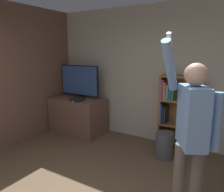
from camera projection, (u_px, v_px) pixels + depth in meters
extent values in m
cube|color=#B2AD9E|center=(158.00, 75.00, 4.29)|extent=(6.57, 0.06, 2.70)
cube|color=brown|center=(14.00, 76.00, 4.17)|extent=(0.06, 4.62, 2.70)
cube|color=brown|center=(78.00, 115.00, 4.94)|extent=(1.18, 0.69, 0.78)
cylinder|color=black|center=(80.00, 97.00, 4.93)|extent=(0.22, 0.22, 0.03)
cylinder|color=black|center=(80.00, 95.00, 4.92)|extent=(0.06, 0.06, 0.05)
cube|color=black|center=(80.00, 80.00, 4.85)|extent=(0.99, 0.04, 0.67)
cube|color=#2D4C8C|center=(79.00, 80.00, 4.83)|extent=(0.96, 0.01, 0.63)
cube|color=black|center=(77.00, 100.00, 4.59)|extent=(0.23, 0.23, 0.07)
cube|color=white|center=(75.00, 101.00, 4.56)|extent=(0.06, 0.14, 0.02)
cube|color=brown|center=(161.00, 111.00, 4.18)|extent=(0.04, 0.28, 1.39)
cube|color=brown|center=(199.00, 116.00, 3.84)|extent=(0.04, 0.28, 1.39)
cube|color=brown|center=(181.00, 112.00, 4.12)|extent=(0.72, 0.01, 1.39)
cube|color=brown|center=(177.00, 148.00, 4.15)|extent=(0.64, 0.28, 0.04)
cube|color=brown|center=(178.00, 125.00, 4.06)|extent=(0.64, 0.28, 0.04)
cube|color=brown|center=(180.00, 101.00, 3.96)|extent=(0.64, 0.28, 0.04)
cube|color=brown|center=(181.00, 77.00, 3.87)|extent=(0.64, 0.28, 0.04)
cube|color=#2D569E|center=(161.00, 139.00, 4.25)|extent=(0.03, 0.22, 0.24)
cube|color=orange|center=(164.00, 138.00, 4.21)|extent=(0.04, 0.20, 0.29)
cube|color=beige|center=(167.00, 139.00, 4.19)|extent=(0.04, 0.22, 0.29)
cube|color=gold|center=(169.00, 138.00, 4.17)|extent=(0.03, 0.25, 0.33)
cube|color=beige|center=(172.00, 139.00, 4.13)|extent=(0.04, 0.21, 0.32)
cube|color=#2D569E|center=(162.00, 113.00, 4.16)|extent=(0.03, 0.25, 0.36)
cube|color=#232328|center=(164.00, 114.00, 4.14)|extent=(0.03, 0.25, 0.33)
cube|color=#232328|center=(166.00, 115.00, 4.13)|extent=(0.03, 0.25, 0.31)
cube|color=#7A3889|center=(164.00, 89.00, 4.06)|extent=(0.04, 0.25, 0.36)
cube|color=orange|center=(166.00, 91.00, 4.03)|extent=(0.03, 0.22, 0.31)
cube|color=#5B8E99|center=(169.00, 92.00, 4.02)|extent=(0.04, 0.25, 0.28)
cube|color=#2D569E|center=(171.00, 90.00, 3.97)|extent=(0.04, 0.22, 0.37)
cube|color=#338447|center=(174.00, 92.00, 3.97)|extent=(0.03, 0.23, 0.28)
cylinder|color=#56514C|center=(179.00, 180.00, 2.42)|extent=(0.13, 0.13, 0.85)
cylinder|color=#56514C|center=(196.00, 185.00, 2.33)|extent=(0.13, 0.13, 0.85)
cube|color=#6B93D1|center=(193.00, 117.00, 2.22)|extent=(0.39, 0.46, 0.64)
sphere|color=tan|center=(196.00, 75.00, 2.13)|extent=(0.23, 0.23, 0.23)
cylinder|color=#6B93D1|center=(217.00, 122.00, 2.11)|extent=(0.09, 0.09, 0.58)
cylinder|color=#6B93D1|center=(170.00, 66.00, 2.13)|extent=(0.09, 0.41, 0.53)
cube|color=white|center=(169.00, 40.00, 2.03)|extent=(0.04, 0.09, 0.14)
cylinder|color=#4C4C51|center=(164.00, 145.00, 3.77)|extent=(0.30, 0.30, 0.45)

